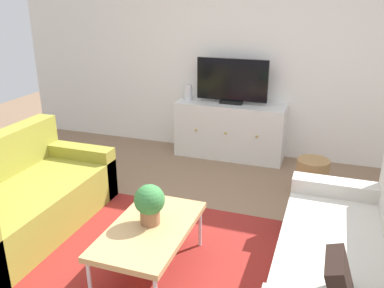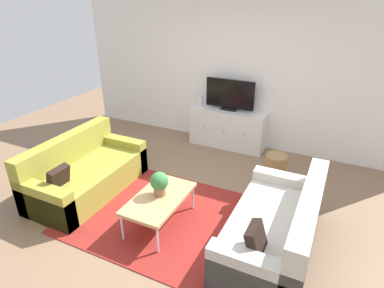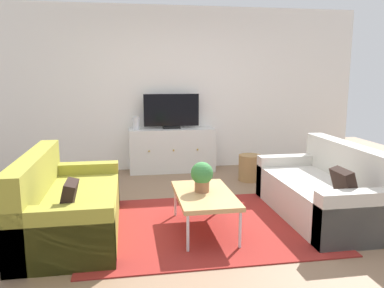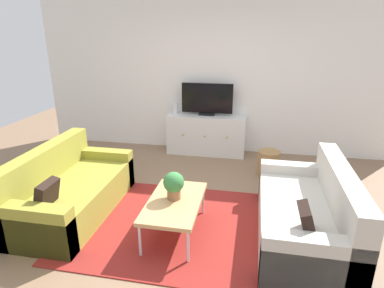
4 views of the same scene
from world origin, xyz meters
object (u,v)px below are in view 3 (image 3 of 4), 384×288
at_px(couch_left_side, 63,207).
at_px(tv_console, 172,150).
at_px(glass_vase, 136,123).
at_px(flat_screen_tv, 171,111).
at_px(coffee_table, 204,196).
at_px(wicker_basket, 250,168).
at_px(potted_plant, 202,175).
at_px(couch_right_side, 327,193).

bearing_deg(couch_left_side, tv_console, 59.82).
bearing_deg(glass_vase, flat_screen_tv, 1.98).
xyz_separation_m(coffee_table, wicker_basket, (1.06, 1.78, -0.18)).
bearing_deg(couch_left_side, potted_plant, -5.47).
height_order(tv_console, glass_vase, glass_vase).
height_order(coffee_table, flat_screen_tv, flat_screen_tv).
distance_m(couch_left_side, coffee_table, 1.43).
bearing_deg(tv_console, potted_plant, -89.56).
relative_size(potted_plant, flat_screen_tv, 0.34).
bearing_deg(flat_screen_tv, coffee_table, -89.19).
height_order(potted_plant, wicker_basket, potted_plant).
distance_m(potted_plant, wicker_basket, 2.07).
height_order(coffee_table, tv_console, tv_console).
bearing_deg(potted_plant, glass_vase, 103.42).
relative_size(tv_console, glass_vase, 6.85).
bearing_deg(flat_screen_tv, tv_console, -90.00).
distance_m(tv_console, glass_vase, 0.74).
distance_m(coffee_table, tv_console, 2.56).
relative_size(potted_plant, tv_console, 0.22).
bearing_deg(tv_console, coffee_table, -89.18).
bearing_deg(potted_plant, couch_left_side, 174.53).
bearing_deg(coffee_table, wicker_basket, 59.16).
bearing_deg(glass_vase, couch_left_side, -108.65).
distance_m(tv_console, wicker_basket, 1.36).
bearing_deg(flat_screen_tv, wicker_basket, -36.01).
height_order(tv_console, wicker_basket, tv_console).
bearing_deg(wicker_basket, potted_plant, -121.97).
bearing_deg(couch_left_side, wicker_basket, 32.76).
height_order(couch_left_side, coffee_table, couch_left_side).
height_order(glass_vase, wicker_basket, glass_vase).
bearing_deg(couch_left_side, glass_vase, 71.35).
xyz_separation_m(coffee_table, tv_console, (-0.04, 2.56, -0.02)).
relative_size(couch_right_side, coffee_table, 1.77).
xyz_separation_m(tv_console, glass_vase, (-0.58, 0.00, 0.46)).
xyz_separation_m(couch_left_side, couch_right_side, (2.88, 0.00, 0.00)).
bearing_deg(couch_right_side, potted_plant, -174.81).
distance_m(coffee_table, potted_plant, 0.21).
height_order(couch_right_side, flat_screen_tv, flat_screen_tv).
relative_size(coffee_table, flat_screen_tv, 1.10).
height_order(flat_screen_tv, glass_vase, flat_screen_tv).
xyz_separation_m(potted_plant, glass_vase, (-0.60, 2.51, 0.24)).
relative_size(flat_screen_tv, glass_vase, 4.44).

